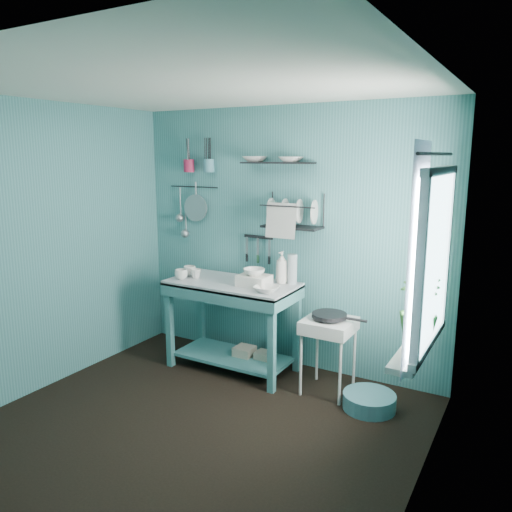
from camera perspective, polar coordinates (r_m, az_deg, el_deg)
The scene contains 35 objects.
floor at distance 4.03m, azimuth -7.04°, elevation -19.07°, with size 3.20×3.20×0.00m, color black.
ceiling at distance 3.51m, azimuth -8.09°, elevation 18.85°, with size 3.20×3.20×0.00m, color silver.
wall_back at distance 4.82m, azimuth 3.34°, elevation 1.97°, with size 3.20×3.20×0.00m, color #3B7879.
wall_left at distance 4.70m, azimuth -23.25°, elevation 0.80°, with size 3.00×3.00×0.00m, color #3B7879.
wall_right at distance 2.91m, azimuth 18.49°, elevation -4.93°, with size 3.00×3.00×0.00m, color #3B7879.
work_counter at distance 4.84m, azimuth -2.68°, elevation -7.96°, with size 1.23×0.61×0.87m, color #387577.
mug_left at distance 4.85m, azimuth -8.55°, elevation -2.10°, with size 0.12×0.12×0.10m, color silver.
mug_mid at distance 4.87m, azimuth -6.89°, elevation -2.02°, with size 0.10×0.10×0.09m, color silver.
mug_right at distance 4.98m, azimuth -7.59°, elevation -1.70°, with size 0.12×0.12×0.10m, color silver.
wash_tub at distance 4.56m, azimuth -0.22°, elevation -2.81°, with size 0.28×0.22×0.10m, color silver.
tub_bowl at distance 4.54m, azimuth -0.22°, elevation -1.83°, with size 0.20×0.20×0.06m, color silver.
soap_bottle at distance 4.65m, azimuth 2.95°, elevation -1.30°, with size 0.12×0.12×0.30m, color silver.
water_bottle at distance 4.62m, azimuth 4.17°, elevation -1.50°, with size 0.09×0.09×0.28m, color #A3AFB6.
counter_bowl at distance 4.36m, azimuth 1.20°, elevation -3.80°, with size 0.22×0.22×0.05m, color silver.
hotplate_stand at distance 4.46m, azimuth 8.24°, elevation -11.23°, with size 0.41×0.41×0.66m, color silver.
frying_pan at distance 4.33m, azimuth 8.38°, elevation -6.72°, with size 0.30×0.30×0.04m, color black.
knife_strip at distance 4.92m, azimuth 0.27°, elevation 2.19°, with size 0.32×0.02×0.03m, color black.
dish_rack at distance 4.61m, azimuth 4.16°, elevation 5.18°, with size 0.55×0.24×0.32m, color black.
upper_shelf at distance 4.68m, azimuth 2.51°, elevation 10.59°, with size 0.70×0.18×0.01m, color black.
shelf_bowl_left at distance 4.80m, azimuth -0.13°, elevation 11.95°, with size 0.22×0.22×0.05m, color silver.
shelf_bowl_right at distance 4.62m, azimuth 4.03°, elevation 11.95°, with size 0.20×0.20×0.05m, color silver.
utensil_cup_magenta at distance 5.26m, azimuth -7.68°, elevation 10.19°, with size 0.11×0.11×0.13m, color #9E1D3F.
utensil_cup_teal at distance 5.11m, azimuth -5.40°, elevation 10.24°, with size 0.11×0.11×0.13m, color teal.
colander at distance 5.28m, azimuth -6.91°, elevation 5.48°, with size 0.28×0.28×0.03m, color #95989C.
ladle_outer at distance 5.41m, azimuth -8.65°, elevation 6.13°, with size 0.01×0.01×0.30m, color #95989C.
ladle_inner at distance 5.38m, azimuth -8.04°, elevation 4.36°, with size 0.01×0.01×0.30m, color #95989C.
hook_rail at distance 5.30m, azimuth -7.12°, elevation 7.85°, with size 0.01×0.01×0.60m, color black.
window_glass at distance 3.31m, azimuth 19.98°, elevation -0.42°, with size 1.10×1.10×0.00m, color white.
windowsill at distance 3.49m, azimuth 17.92°, elevation -9.81°, with size 0.16×0.95×0.04m, color silver.
curtain at distance 3.02m, azimuth 17.83°, elevation -0.39°, with size 1.35×1.35×0.00m, color white.
curtain_rod at distance 3.26m, azimuth 19.98°, elevation 10.92°, with size 0.02×0.02×1.05m, color black.
potted_plant at distance 3.48m, azimuth 18.08°, elevation -5.63°, with size 0.25×0.25×0.45m, color #2A6528.
storage_tin_large at distance 4.95m, azimuth -1.33°, elevation -11.53°, with size 0.18×0.18×0.22m, color tan.
storage_tin_small at distance 4.89m, azimuth 0.91°, elevation -11.98°, with size 0.15×0.15×0.20m, color tan.
floor_basin at distance 4.35m, azimuth 12.81°, elevation -15.89°, with size 0.43×0.43×0.13m, color teal.
Camera 1 is at (2.12, -2.75, 2.04)m, focal length 35.00 mm.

